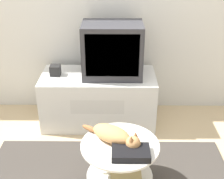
# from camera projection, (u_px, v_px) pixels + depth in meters

# --- Properties ---
(tv_stand) EXTENTS (1.16, 0.55, 0.54)m
(tv_stand) POSITION_uv_depth(u_px,v_px,m) (99.00, 99.00, 3.26)
(tv_stand) COLOR silver
(tv_stand) RESTS_ON ground_plane
(tv) EXTENTS (0.58, 0.39, 0.53)m
(tv) POSITION_uv_depth(u_px,v_px,m) (112.00, 50.00, 3.03)
(tv) COLOR #333338
(tv) RESTS_ON tv_stand
(speaker) EXTENTS (0.10, 0.10, 0.10)m
(speaker) POSITION_uv_depth(u_px,v_px,m) (55.00, 70.00, 3.13)
(speaker) COLOR black
(speaker) RESTS_ON tv_stand
(coffee_table) EXTENTS (0.59, 0.59, 0.40)m
(coffee_table) POSITION_uv_depth(u_px,v_px,m) (120.00, 161.00, 2.38)
(coffee_table) COLOR #B2B2B7
(coffee_table) RESTS_ON rug
(dvd_box) EXTENTS (0.27, 0.18, 0.05)m
(dvd_box) POSITION_uv_depth(u_px,v_px,m) (131.00, 153.00, 2.18)
(dvd_box) COLOR black
(dvd_box) RESTS_ON coffee_table
(cat) EXTENTS (0.46, 0.34, 0.13)m
(cat) POSITION_uv_depth(u_px,v_px,m) (114.00, 135.00, 2.31)
(cat) COLOR tan
(cat) RESTS_ON coffee_table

